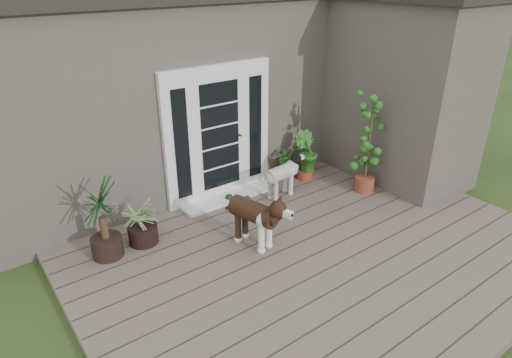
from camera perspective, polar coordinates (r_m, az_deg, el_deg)
deck at (r=6.13m, az=8.40°, el=-9.61°), size 6.20×4.60×0.12m
house_main at (r=8.75m, az=-11.07°, el=11.92°), size 7.40×4.00×3.10m
house_wing at (r=8.23m, az=18.44°, el=10.20°), size 1.60×2.40×3.10m
door_unit at (r=7.03m, az=-4.81°, el=5.86°), size 1.90×0.14×2.15m
door_step at (r=7.31m, az=-3.67°, el=-2.33°), size 1.60×0.40×0.05m
brindle_dog at (r=5.96m, az=-0.32°, el=-5.39°), size 0.60×0.97×0.75m
white_dog at (r=7.24m, az=3.25°, el=-0.03°), size 0.78×0.40×0.63m
spider_plant at (r=6.22m, az=-14.53°, el=-5.10°), size 0.78×0.78×0.72m
yucca at (r=5.98m, az=-19.13°, el=-4.92°), size 0.88×0.88×1.11m
herb_a at (r=7.87m, az=4.05°, el=2.01°), size 0.57×0.57×0.59m
herb_b at (r=7.89m, az=6.37°, el=2.25°), size 0.61×0.61×0.66m
herb_c at (r=8.18m, az=6.59°, el=2.62°), size 0.38×0.38×0.53m
sapling at (r=7.43m, az=14.34°, el=4.69°), size 0.69×0.69×1.78m
clog_left at (r=7.18m, az=-2.85°, el=-2.66°), size 0.25×0.35×0.10m
clog_right at (r=7.13m, az=-1.18°, el=-2.89°), size 0.28×0.29×0.08m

